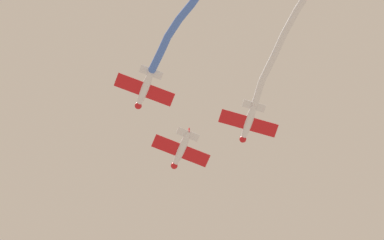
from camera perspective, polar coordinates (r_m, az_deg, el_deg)
airplane_lead at (r=88.73m, az=-0.88°, el=-2.42°), size 7.40×5.54×1.84m
airplane_left_wing at (r=86.42m, az=-3.80°, el=2.48°), size 7.42×5.57×1.84m
airplane_right_wing at (r=88.09m, az=4.53°, el=-0.21°), size 7.48×5.66×1.84m
smoke_trail_right_wing at (r=85.98m, az=8.56°, el=8.53°), size 2.07×25.00×2.52m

